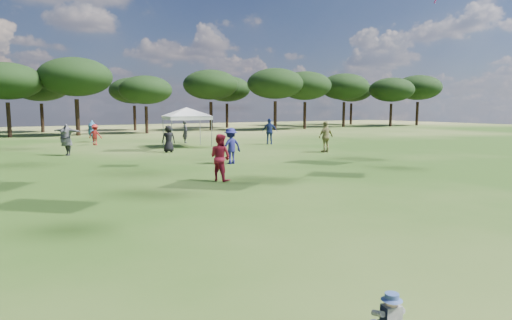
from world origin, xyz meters
The scene contains 4 objects.
tree_line centered at (2.39, 47.41, 5.42)m, with size 108.78×17.63×7.77m.
tent_right centered at (7.81, 27.23, 2.62)m, with size 5.85×5.85×3.05m.
toddler centered at (0.34, 2.46, 0.24)m, with size 0.38×0.42×0.53m.
festival_crowd centered at (-0.39, 24.93, 0.89)m, with size 29.36×23.24×1.93m.
Camera 1 is at (-3.52, -0.84, 2.69)m, focal length 30.00 mm.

